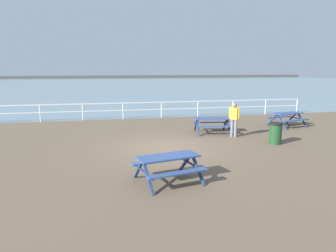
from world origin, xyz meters
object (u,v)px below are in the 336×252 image
object	(u,v)px
picnic_table_mid_centre	(287,116)
litter_bin	(276,133)
picnic_table_near_left	(212,122)
visitor	(234,117)
picnic_table_far_left	(168,162)

from	to	relation	value
picnic_table_mid_centre	litter_bin	distance (m)	4.63
picnic_table_near_left	visitor	distance (m)	1.33
picnic_table_mid_centre	visitor	xyz separation A→B (m)	(-4.12, -1.91, 0.36)
picnic_table_mid_centre	visitor	distance (m)	4.56
visitor	picnic_table_far_left	bearing A→B (deg)	-0.05
picnic_table_far_left	litter_bin	bearing A→B (deg)	18.72
visitor	picnic_table_near_left	bearing A→B (deg)	-106.00
picnic_table_far_left	visitor	world-z (taller)	visitor
picnic_table_far_left	litter_bin	xyz separation A→B (m)	(5.54, 3.45, -0.10)
picnic_table_near_left	litter_bin	size ratio (longest dim) A/B	2.10
picnic_table_near_left	picnic_table_far_left	xyz separation A→B (m)	(-3.61, -6.20, 0.00)
picnic_table_mid_centre	picnic_table_far_left	bearing A→B (deg)	-154.34
picnic_table_near_left	visitor	size ratio (longest dim) A/B	1.20
picnic_table_near_left	visitor	world-z (taller)	visitor
visitor	litter_bin	size ratio (longest dim) A/B	1.75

